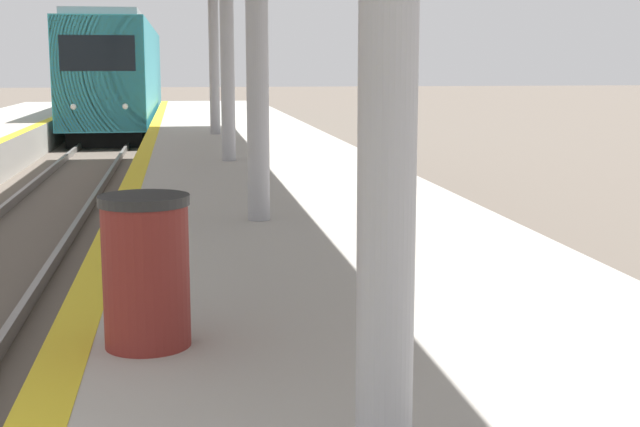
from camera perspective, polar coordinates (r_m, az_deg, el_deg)
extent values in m
cube|color=black|center=(37.72, -12.51, 5.84)|extent=(2.31, 18.85, 0.55)
cube|color=teal|center=(37.65, -12.62, 8.88)|extent=(2.72, 20.94, 3.45)
cube|color=gold|center=(27.29, -14.00, 8.66)|extent=(2.66, 0.16, 3.39)
cube|color=black|center=(27.23, -14.07, 9.93)|extent=(2.18, 0.06, 1.04)
cube|color=gray|center=(37.68, -12.72, 11.69)|extent=(2.31, 19.90, 0.24)
sphere|color=white|center=(27.33, -15.50, 6.60)|extent=(0.18, 0.18, 0.18)
sphere|color=white|center=(27.20, -12.35, 6.72)|extent=(0.18, 0.18, 0.18)
cylinder|color=#99999E|center=(9.73, -4.05, 11.08)|extent=(0.24, 0.24, 3.93)
cylinder|color=#99999E|center=(15.88, -5.96, 10.45)|extent=(0.24, 0.24, 3.93)
cylinder|color=#99999E|center=(22.04, -6.81, 10.17)|extent=(0.24, 0.24, 3.93)
cylinder|color=maroon|center=(5.50, -11.06, -3.95)|extent=(0.52, 0.52, 0.87)
cylinder|color=#262626|center=(5.41, -11.22, 0.85)|extent=(0.55, 0.55, 0.06)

